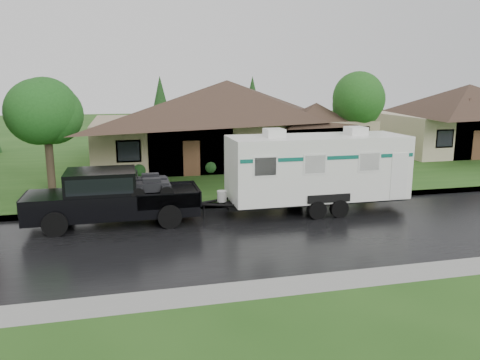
{
  "coord_description": "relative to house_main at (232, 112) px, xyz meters",
  "views": [
    {
      "loc": [
        -4.93,
        -18.18,
        5.62
      ],
      "look_at": [
        -0.0,
        2.0,
        1.26
      ],
      "focal_mm": 35.0,
      "sensor_mm": 36.0,
      "label": 1
    }
  ],
  "objects": [
    {
      "name": "pickup_truck",
      "position": [
        -7.96,
        -13.18,
        -2.4
      ],
      "size": [
        6.67,
        2.53,
        2.22
      ],
      "color": "black",
      "rests_on": "ground"
    },
    {
      "name": "travel_trailer",
      "position": [
        0.86,
        -13.18,
        -1.63
      ],
      "size": [
        8.22,
        2.89,
        3.69
      ],
      "color": "white",
      "rests_on": "ground"
    },
    {
      "name": "tree_left_green",
      "position": [
        -11.1,
        -6.68,
        0.58
      ],
      "size": [
        3.51,
        3.51,
        5.8
      ],
      "color": "#382B1E",
      "rests_on": "lawn"
    },
    {
      "name": "lawn",
      "position": [
        -2.29,
        1.16,
        -3.52
      ],
      "size": [
        140.0,
        26.0,
        0.15
      ],
      "primitive_type": "cube",
      "color": "#265019",
      "rests_on": "ground"
    },
    {
      "name": "ground",
      "position": [
        -2.29,
        -13.84,
        -3.59
      ],
      "size": [
        140.0,
        140.0,
        0.0
      ],
      "primitive_type": "plane",
      "color": "#265019",
      "rests_on": "ground"
    },
    {
      "name": "house_neighbor",
      "position": [
        19.97,
        0.5,
        -0.27
      ],
      "size": [
        15.12,
        9.72,
        6.45
      ],
      "color": "#BCAA8C",
      "rests_on": "lawn"
    },
    {
      "name": "curb",
      "position": [
        -2.29,
        -11.59,
        -3.52
      ],
      "size": [
        140.0,
        0.5,
        0.15
      ],
      "primitive_type": "cube",
      "color": "gray",
      "rests_on": "ground"
    },
    {
      "name": "road",
      "position": [
        -2.29,
        -15.84,
        -3.59
      ],
      "size": [
        140.0,
        8.0,
        0.01
      ],
      "primitive_type": "cube",
      "color": "black",
      "rests_on": "ground"
    },
    {
      "name": "house_main",
      "position": [
        0.0,
        0.0,
        0.0
      ],
      "size": [
        19.44,
        10.8,
        6.9
      ],
      "color": "tan",
      "rests_on": "lawn"
    },
    {
      "name": "tree_right_green",
      "position": [
        7.42,
        -3.86,
        0.73
      ],
      "size": [
        3.64,
        3.64,
        6.02
      ],
      "color": "#382B1E",
      "rests_on": "lawn"
    },
    {
      "name": "shrub_row",
      "position": [
        -0.29,
        -4.54,
        -2.94
      ],
      "size": [
        13.6,
        1.0,
        1.0
      ],
      "color": "#143814",
      "rests_on": "lawn"
    }
  ]
}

